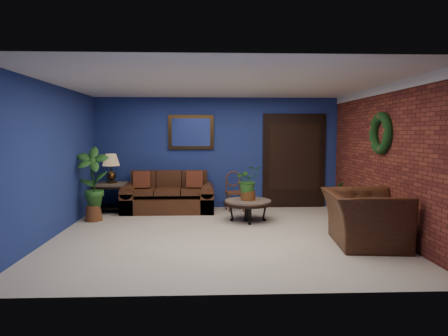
{
  "coord_description": "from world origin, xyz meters",
  "views": [
    {
      "loc": [
        -0.22,
        -6.57,
        1.7
      ],
      "look_at": [
        0.07,
        0.55,
        1.08
      ],
      "focal_mm": 32.0,
      "sensor_mm": 36.0,
      "label": 1
    }
  ],
  "objects_px": {
    "coffee_table": "(248,203)",
    "end_table": "(112,190)",
    "table_lamp": "(111,165)",
    "sofa": "(169,198)",
    "side_chair": "(234,188)",
    "armchair": "(364,218)"
  },
  "relations": [
    {
      "from": "sofa",
      "to": "coffee_table",
      "type": "height_order",
      "value": "sofa"
    },
    {
      "from": "sofa",
      "to": "table_lamp",
      "type": "relative_size",
      "value": 3.21
    },
    {
      "from": "coffee_table",
      "to": "side_chair",
      "type": "relative_size",
      "value": 1.1
    },
    {
      "from": "table_lamp",
      "to": "armchair",
      "type": "distance_m",
      "value": 5.25
    },
    {
      "from": "sofa",
      "to": "table_lamp",
      "type": "bearing_deg",
      "value": -178.9
    },
    {
      "from": "coffee_table",
      "to": "side_chair",
      "type": "xyz_separation_m",
      "value": [
        -0.2,
        1.07,
        0.14
      ]
    },
    {
      "from": "end_table",
      "to": "table_lamp",
      "type": "bearing_deg",
      "value": 0.0
    },
    {
      "from": "coffee_table",
      "to": "side_chair",
      "type": "bearing_deg",
      "value": 100.54
    },
    {
      "from": "coffee_table",
      "to": "sofa",
      "type": "bearing_deg",
      "value": 147.57
    },
    {
      "from": "coffee_table",
      "to": "end_table",
      "type": "relative_size",
      "value": 1.38
    },
    {
      "from": "end_table",
      "to": "side_chair",
      "type": "distance_m",
      "value": 2.65
    },
    {
      "from": "coffee_table",
      "to": "side_chair",
      "type": "height_order",
      "value": "side_chair"
    },
    {
      "from": "table_lamp",
      "to": "armchair",
      "type": "bearing_deg",
      "value": -31.49
    },
    {
      "from": "side_chair",
      "to": "coffee_table",
      "type": "bearing_deg",
      "value": -89.28
    },
    {
      "from": "side_chair",
      "to": "sofa",
      "type": "bearing_deg",
      "value": 171.75
    },
    {
      "from": "sofa",
      "to": "table_lamp",
      "type": "distance_m",
      "value": 1.43
    },
    {
      "from": "coffee_table",
      "to": "end_table",
      "type": "distance_m",
      "value": 3.03
    },
    {
      "from": "sofa",
      "to": "end_table",
      "type": "bearing_deg",
      "value": -178.9
    },
    {
      "from": "end_table",
      "to": "side_chair",
      "type": "height_order",
      "value": "side_chair"
    },
    {
      "from": "coffee_table",
      "to": "end_table",
      "type": "xyz_separation_m",
      "value": [
        -2.85,
        1.01,
        0.13
      ]
    },
    {
      "from": "side_chair",
      "to": "armchair",
      "type": "xyz_separation_m",
      "value": [
        1.8,
        -2.79,
        -0.08
      ]
    },
    {
      "from": "coffee_table",
      "to": "table_lamp",
      "type": "distance_m",
      "value": 3.1
    }
  ]
}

